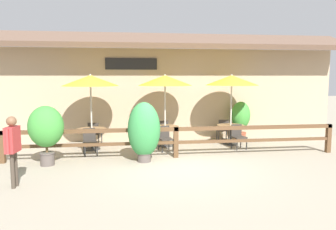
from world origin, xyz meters
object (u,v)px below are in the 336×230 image
at_px(chair_near_streetside, 90,140).
at_px(chair_far_streetside, 238,135).
at_px(potted_plant_corner_fern, 241,117).
at_px(chair_near_wallside, 94,132).
at_px(potted_plant_broad_leaf, 144,131).
at_px(patio_umbrella_middle, 165,80).
at_px(potted_plant_entrance_palm, 46,128).
at_px(dining_table_far, 231,129).
at_px(chair_middle_wallside, 163,130).
at_px(dining_table_middle, 165,130).
at_px(patio_umbrella_far, 232,80).
at_px(pedestrian, 13,142).
at_px(chair_middle_streetside, 165,137).
at_px(dining_table_near, 92,133).
at_px(patio_umbrella_near, 90,81).
at_px(chair_far_wallside, 223,129).

xyz_separation_m(chair_near_streetside, chair_far_streetside, (5.06, 0.17, 0.00)).
bearing_deg(potted_plant_corner_fern, chair_near_wallside, -177.45).
height_order(potted_plant_broad_leaf, potted_plant_corner_fern, potted_plant_broad_leaf).
distance_m(patio_umbrella_middle, potted_plant_entrance_palm, 4.42).
distance_m(chair_near_streetside, dining_table_far, 5.11).
bearing_deg(chair_far_streetside, chair_middle_wallside, 137.19).
xyz_separation_m(dining_table_middle, potted_plant_corner_fern, (3.13, 0.79, 0.32)).
xyz_separation_m(patio_umbrella_far, pedestrian, (-6.41, -3.94, -1.32)).
xyz_separation_m(chair_near_wallside, chair_middle_streetside, (2.46, -1.28, 0.00)).
bearing_deg(dining_table_middle, dining_table_near, -175.62).
height_order(chair_near_wallside, chair_middle_streetside, same).
bearing_deg(chair_far_streetside, patio_umbrella_near, 161.94).
height_order(chair_near_wallside, chair_middle_wallside, same).
height_order(chair_far_streetside, potted_plant_entrance_palm, potted_plant_entrance_palm).
bearing_deg(potted_plant_broad_leaf, chair_middle_streetside, 59.57).
height_order(chair_far_wallside, potted_plant_broad_leaf, potted_plant_broad_leaf).
bearing_deg(dining_table_far, chair_near_streetside, -169.72).
height_order(potted_plant_broad_leaf, pedestrian, potted_plant_broad_leaf).
bearing_deg(chair_middle_streetside, patio_umbrella_far, 2.82).
bearing_deg(dining_table_near, chair_middle_streetside, -12.36).
xyz_separation_m(patio_umbrella_far, chair_far_streetside, (0.03, -0.74, -1.91)).
bearing_deg(chair_middle_streetside, chair_near_streetside, 171.45).
distance_m(potted_plant_broad_leaf, potted_plant_corner_fern, 4.94).
bearing_deg(patio_umbrella_middle, chair_middle_streetside, -97.22).
relative_size(dining_table_far, potted_plant_entrance_palm, 0.59).
bearing_deg(pedestrian, chair_near_wallside, 168.62).
relative_size(chair_middle_streetside, chair_far_streetside, 1.00).
relative_size(dining_table_far, potted_plant_corner_fern, 0.66).
distance_m(patio_umbrella_middle, dining_table_far, 3.04).
height_order(chair_near_streetside, patio_umbrella_middle, patio_umbrella_middle).
bearing_deg(dining_table_far, patio_umbrella_middle, 179.50).
bearing_deg(potted_plant_corner_fern, patio_umbrella_far, -129.75).
relative_size(potted_plant_entrance_palm, potted_plant_corner_fern, 1.11).
relative_size(dining_table_near, potted_plant_entrance_palm, 0.59).
height_order(chair_middle_wallside, dining_table_far, chair_middle_wallside).
height_order(patio_umbrella_near, chair_far_streetside, patio_umbrella_near).
distance_m(chair_middle_streetside, chair_far_wallside, 2.88).
relative_size(potted_plant_broad_leaf, pedestrian, 1.08).
bearing_deg(dining_table_far, chair_far_streetside, -87.66).
bearing_deg(chair_near_streetside, chair_far_wallside, 6.05).
distance_m(chair_near_streetside, chair_middle_streetside, 2.49).
relative_size(patio_umbrella_near, dining_table_near, 2.58).
distance_m(chair_near_wallside, chair_middle_wallside, 2.56).
xyz_separation_m(patio_umbrella_near, chair_far_streetside, (5.06, -0.56, -1.91)).
height_order(dining_table_near, chair_far_wallside, chair_far_wallside).
xyz_separation_m(chair_near_wallside, dining_table_far, (5.01, -0.56, 0.11)).
xyz_separation_m(chair_middle_streetside, potted_plant_broad_leaf, (-0.79, -1.35, 0.47)).
bearing_deg(potted_plant_entrance_palm, patio_umbrella_far, 19.00).
xyz_separation_m(patio_umbrella_near, potted_plant_corner_fern, (5.71, 0.99, -1.48)).
height_order(chair_middle_streetside, chair_far_wallside, same).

